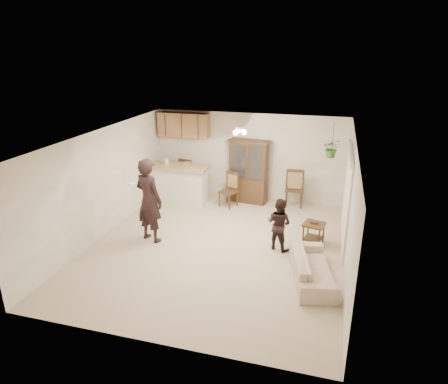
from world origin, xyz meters
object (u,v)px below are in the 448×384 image
(side_table, at_px, (313,233))
(chair_hutch_left, at_px, (228,197))
(chair_hutch_right, at_px, (294,195))
(sofa, at_px, (313,262))
(china_hutch, at_px, (249,172))
(child, at_px, (279,221))
(adult, at_px, (149,204))
(chair_bar, at_px, (182,186))

(side_table, relative_size, chair_hutch_left, 0.57)
(side_table, height_order, chair_hutch_right, chair_hutch_right)
(sofa, distance_m, chair_hutch_right, 3.81)
(side_table, bearing_deg, china_hutch, 132.24)
(child, xyz_separation_m, side_table, (0.73, 0.44, -0.42))
(sofa, distance_m, side_table, 1.52)
(sofa, height_order, child, child)
(sofa, relative_size, side_table, 3.39)
(sofa, bearing_deg, chair_hutch_right, -1.12)
(adult, distance_m, child, 2.93)
(china_hutch, relative_size, chair_hutch_right, 1.59)
(chair_bar, relative_size, chair_hutch_left, 1.12)
(adult, xyz_separation_m, child, (2.90, 0.37, -0.22))
(china_hutch, relative_size, chair_hutch_left, 1.85)
(sofa, xyz_separation_m, side_table, (-0.08, 1.52, -0.11))
(side_table, bearing_deg, chair_hutch_right, 107.19)
(china_hutch, relative_size, side_table, 3.27)
(chair_bar, bearing_deg, side_table, -17.48)
(chair_bar, xyz_separation_m, chair_hutch_right, (3.30, 0.14, 0.01))
(side_table, xyz_separation_m, chair_bar, (-3.99, 2.08, 0.05))
(chair_hutch_right, bearing_deg, chair_bar, -2.17)
(chair_hutch_left, bearing_deg, side_table, -12.97)
(child, distance_m, chair_hutch_left, 2.74)
(side_table, xyz_separation_m, chair_hutch_right, (-0.69, 2.22, 0.06))
(chair_hutch_right, bearing_deg, china_hutch, -3.93)
(adult, bearing_deg, china_hutch, -98.81)
(chair_bar, bearing_deg, sofa, -31.42)
(child, xyz_separation_m, china_hutch, (-1.27, 2.65, 0.22))
(china_hutch, bearing_deg, side_table, -40.13)
(adult, bearing_deg, chair_hutch_right, -114.60)
(child, relative_size, chair_hutch_right, 1.19)
(child, relative_size, chair_bar, 1.23)
(sofa, distance_m, child, 1.38)
(china_hutch, height_order, chair_hutch_left, china_hutch)
(child, height_order, side_table, child)
(adult, height_order, chair_hutch_right, adult)
(sofa, relative_size, child, 1.39)
(china_hutch, bearing_deg, chair_hutch_left, -121.86)
(china_hutch, xyz_separation_m, chair_hutch_left, (-0.45, -0.54, -0.62))
(side_table, bearing_deg, child, -148.88)
(china_hutch, xyz_separation_m, chair_hutch_right, (1.31, 0.01, -0.57))
(adult, distance_m, chair_bar, 2.98)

